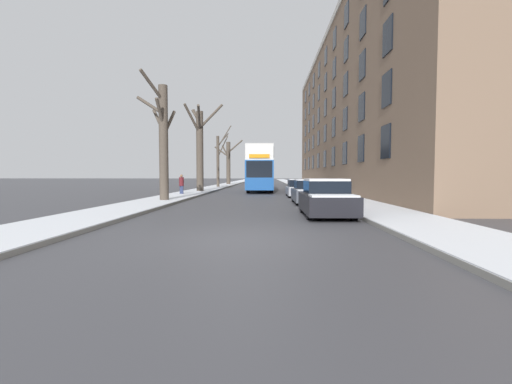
{
  "coord_description": "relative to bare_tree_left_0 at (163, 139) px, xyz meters",
  "views": [
    {
      "loc": [
        0.85,
        -8.79,
        1.67
      ],
      "look_at": [
        -0.09,
        20.82,
        0.2
      ],
      "focal_mm": 24.0,
      "sensor_mm": 36.0,
      "label": 1
    }
  ],
  "objects": [
    {
      "name": "bare_tree_left_3",
      "position": [
        -0.14,
        36.7,
        0.08
      ],
      "size": [
        4.81,
        2.54,
        7.67
      ],
      "color": "#4C4238",
      "rests_on": "ground"
    },
    {
      "name": "terrace_facade_right",
      "position": [
        17.22,
        17.16,
        4.77
      ],
      "size": [
        9.1,
        49.18,
        17.26
      ],
      "color": "#7A604C",
      "rests_on": "ground"
    },
    {
      "name": "bare_tree_left_1",
      "position": [
        -0.07,
        11.86,
        0.56
      ],
      "size": [
        3.34,
        3.96,
        8.55
      ],
      "color": "#4C4238",
      "rests_on": "ground"
    },
    {
      "name": "parked_car_1",
      "position": [
        8.75,
        -0.49,
        -3.21
      ],
      "size": [
        1.7,
        4.18,
        1.4
      ],
      "color": "#474C56",
      "rests_on": "ground"
    },
    {
      "name": "sidewalk_right",
      "position": [
        11.28,
        41.09,
        -3.78
      ],
      "size": [
        2.89,
        130.0,
        0.16
      ],
      "color": "gray",
      "rests_on": "ground"
    },
    {
      "name": "ground_plane",
      "position": [
        5.48,
        -11.91,
        -3.86
      ],
      "size": [
        320.0,
        320.0,
        0.0
      ],
      "primitive_type": "plane",
      "color": "#424247"
    },
    {
      "name": "sidewalk_left",
      "position": [
        -0.32,
        41.09,
        -3.78
      ],
      "size": [
        2.89,
        130.0,
        0.16
      ],
      "color": "gray",
      "rests_on": "ground"
    },
    {
      "name": "bare_tree_left_0",
      "position": [
        0.0,
        0.0,
        0.0
      ],
      "size": [
        2.23,
        3.37,
        7.6
      ],
      "color": "#4C4238",
      "rests_on": "ground"
    },
    {
      "name": "double_decker_bus",
      "position": [
        5.68,
        14.39,
        -1.35
      ],
      "size": [
        2.55,
        10.98,
        4.44
      ],
      "color": "#194C99",
      "rests_on": "ground"
    },
    {
      "name": "pedestrian_left_sidewalk",
      "position": [
        -0.56,
        6.67,
        -2.92
      ],
      "size": [
        0.37,
        0.37,
        1.72
      ],
      "rotation": [
        0.0,
        0.0,
        2.62
      ],
      "color": "navy",
      "rests_on": "ground"
    },
    {
      "name": "bare_tree_left_2",
      "position": [
        0.09,
        23.5,
        -0.06
      ],
      "size": [
        1.98,
        2.32,
        8.09
      ],
      "color": "#4C4238",
      "rests_on": "ground"
    },
    {
      "name": "parked_car_2",
      "position": [
        8.75,
        5.73,
        -3.24
      ],
      "size": [
        1.72,
        4.33,
        1.36
      ],
      "color": "#9EA3AD",
      "rests_on": "ground"
    },
    {
      "name": "parked_car_0",
      "position": [
        8.75,
        -6.73,
        -3.17
      ],
      "size": [
        1.87,
        4.11,
        1.52
      ],
      "color": "black",
      "rests_on": "ground"
    }
  ]
}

